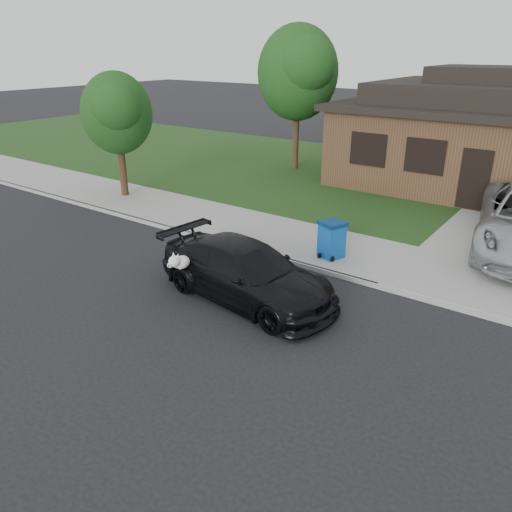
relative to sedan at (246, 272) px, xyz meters
The scene contains 9 objects.
ground 1.99m from the sedan, 140.85° to the right, with size 120.00×120.00×0.00m, color black.
sidewalk 4.13m from the sedan, 110.78° to the left, with size 60.00×3.00×0.12m, color gray.
curb 2.80m from the sedan, 122.00° to the left, with size 60.00×0.12×0.12m, color gray.
lawn 11.92m from the sedan, 96.99° to the left, with size 60.00×13.00×0.13m, color #193814.
sedan is the anchor object (origin of this frame).
recycling_bin 3.22m from the sedan, 80.17° to the left, with size 0.80×0.80×1.02m.
house 14.12m from the sedan, 79.54° to the left, with size 12.60×8.60×4.65m.
tree_0 13.59m from the sedan, 116.32° to the left, with size 3.78×3.60×6.34m.
tree_2 10.01m from the sedan, 156.00° to the left, with size 2.73×2.60×4.59m.
Camera 1 is at (7.77, -7.19, 5.51)m, focal length 35.00 mm.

